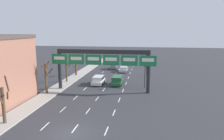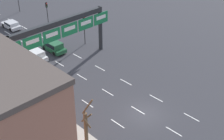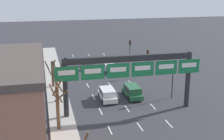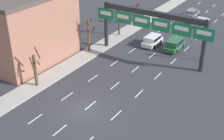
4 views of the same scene
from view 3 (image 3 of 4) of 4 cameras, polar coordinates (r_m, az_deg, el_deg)
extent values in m
cube|color=white|center=(33.12, -0.39, -10.91)|extent=(0.12, 2.00, 0.01)
cube|color=white|center=(37.56, -2.09, -7.57)|extent=(0.12, 2.00, 0.01)
cube|color=white|center=(42.12, -3.40, -4.94)|extent=(0.12, 2.00, 0.01)
cube|color=white|center=(46.78, -4.45, -2.82)|extent=(0.12, 2.00, 0.01)
cube|color=white|center=(51.50, -5.30, -1.09)|extent=(0.12, 2.00, 0.01)
cube|color=white|center=(56.27, -6.01, 0.35)|extent=(0.12, 2.00, 0.01)
cube|color=white|center=(61.07, -6.60, 1.56)|extent=(0.12, 2.00, 0.01)
cube|color=white|center=(65.90, -7.11, 2.59)|extent=(0.12, 2.00, 0.01)
cube|color=white|center=(33.92, 5.14, -10.30)|extent=(0.12, 2.00, 0.01)
cube|color=white|center=(38.27, 2.81, -7.12)|extent=(0.12, 2.00, 0.01)
cube|color=white|center=(42.76, 0.98, -4.59)|extent=(0.12, 2.00, 0.01)
cube|color=white|center=(47.35, -0.49, -2.54)|extent=(0.12, 2.00, 0.01)
cube|color=white|center=(52.02, -1.70, -0.86)|extent=(0.12, 2.00, 0.01)
cube|color=white|center=(56.74, -2.70, 0.55)|extent=(0.12, 2.00, 0.01)
cube|color=white|center=(61.51, -3.55, 1.74)|extent=(0.12, 2.00, 0.01)
cube|color=white|center=(66.31, -4.28, 2.75)|extent=(0.12, 2.00, 0.01)
cube|color=white|center=(35.02, 10.36, -9.64)|extent=(0.12, 2.00, 0.01)
cube|color=white|center=(39.24, 7.48, -6.65)|extent=(0.12, 2.00, 0.01)
cube|color=white|center=(43.63, 5.19, -4.23)|extent=(0.12, 2.00, 0.01)
cube|color=white|center=(48.14, 3.34, -2.26)|extent=(0.12, 2.00, 0.01)
cube|color=white|center=(52.74, 1.82, -0.63)|extent=(0.12, 2.00, 0.01)
cube|color=white|center=(57.40, 0.54, 0.74)|extent=(0.12, 2.00, 0.01)
cube|color=white|center=(62.12, -0.55, 1.91)|extent=(0.12, 2.00, 0.01)
cube|color=white|center=(66.88, -1.48, 2.90)|extent=(0.12, 2.00, 0.01)
cylinder|color=#232628|center=(35.12, -8.49, -3.41)|extent=(0.60, 0.60, 6.88)
cylinder|color=#232628|center=(39.03, 13.70, -1.73)|extent=(0.60, 0.60, 6.88)
cube|color=#232628|center=(35.53, 3.28, 2.16)|extent=(14.80, 0.60, 0.70)
cube|color=#197542|center=(34.26, -8.31, -0.73)|extent=(2.65, 0.08, 1.68)
cube|color=white|center=(34.18, -8.32, -0.50)|extent=(1.85, 0.02, 0.54)
cube|color=#197542|center=(34.60, -3.53, -0.42)|extent=(2.65, 0.08, 1.68)
cube|color=white|center=(34.51, -3.52, -0.20)|extent=(1.85, 0.02, 0.54)
cube|color=#197542|center=(35.17, 1.13, -0.13)|extent=(2.65, 0.08, 1.68)
cube|color=white|center=(35.09, 1.15, 0.09)|extent=(1.85, 0.02, 0.54)
cube|color=#197542|center=(35.97, 5.61, 0.16)|extent=(2.65, 0.08, 1.68)
cube|color=white|center=(35.89, 5.64, 0.37)|extent=(1.85, 0.02, 0.54)
cube|color=#197542|center=(36.98, 9.88, 0.43)|extent=(2.65, 0.08, 1.68)
cube|color=white|center=(36.90, 9.91, 0.64)|extent=(1.85, 0.02, 0.54)
cube|color=#197542|center=(38.18, 13.89, 0.69)|extent=(2.65, 0.08, 1.68)
cube|color=white|center=(38.10, 13.94, 0.89)|extent=(1.85, 0.02, 0.54)
cube|color=silver|center=(40.82, -0.85, -4.83)|extent=(1.84, 4.04, 0.63)
cube|color=silver|center=(40.55, -0.84, -3.95)|extent=(1.69, 2.83, 0.73)
cube|color=black|center=(40.55, -0.84, -3.95)|extent=(1.73, 2.60, 0.53)
cylinder|color=black|center=(41.84, -2.32, -4.59)|extent=(0.22, 0.66, 0.66)
cylinder|color=black|center=(42.16, -0.09, -4.42)|extent=(0.22, 0.66, 0.66)
cylinder|color=black|center=(39.62, -1.65, -5.78)|extent=(0.22, 0.66, 0.66)
cylinder|color=black|center=(39.96, 0.70, -5.58)|extent=(0.22, 0.66, 0.66)
cube|color=#235B38|center=(42.01, 3.72, -4.29)|extent=(1.82, 4.38, 0.59)
cube|color=#235B38|center=(41.74, 3.75, -3.41)|extent=(1.67, 3.07, 0.80)
cube|color=black|center=(41.74, 3.75, -3.41)|extent=(1.71, 2.82, 0.57)
cylinder|color=black|center=(43.04, 2.16, -4.00)|extent=(0.22, 0.66, 0.66)
cylinder|color=black|center=(43.48, 4.25, -3.83)|extent=(0.22, 0.66, 0.66)
cylinder|color=black|center=(40.67, 3.14, -5.22)|extent=(0.22, 0.66, 0.66)
cylinder|color=black|center=(41.13, 5.34, -5.02)|extent=(0.22, 0.66, 0.66)
cube|color=slate|center=(56.31, -4.12, 0.96)|extent=(1.84, 4.07, 0.67)
cube|color=slate|center=(55.91, -4.10, 1.53)|extent=(1.69, 2.12, 0.60)
cube|color=black|center=(55.91, -4.10, 1.53)|extent=(1.73, 1.95, 0.43)
cylinder|color=black|center=(57.41, -5.13, 1.02)|extent=(0.22, 0.66, 0.66)
cylinder|color=black|center=(57.65, -3.50, 1.11)|extent=(0.22, 0.66, 0.66)
cylinder|color=black|center=(55.07, -4.77, 0.39)|extent=(0.22, 0.66, 0.66)
cylinder|color=black|center=(55.33, -3.07, 0.49)|extent=(0.22, 0.66, 0.66)
cube|color=#B7B7BC|center=(53.58, -0.36, 0.18)|extent=(1.84, 4.28, 0.57)
cube|color=#B7B7BC|center=(53.20, -0.30, 0.66)|extent=(1.69, 2.23, 0.50)
cube|color=black|center=(53.20, -0.30, 0.66)|extent=(1.73, 2.05, 0.36)
cylinder|color=black|center=(54.67, -1.50, 0.32)|extent=(0.22, 0.66, 0.66)
cylinder|color=black|center=(55.01, 0.19, 0.43)|extent=(0.22, 0.66, 0.66)
cylinder|color=black|center=(52.25, -0.93, -0.41)|extent=(0.22, 0.66, 0.66)
cylinder|color=black|center=(52.61, 0.83, -0.29)|extent=(0.22, 0.66, 0.66)
cylinder|color=black|center=(41.90, 10.97, -2.58)|extent=(0.12, 0.12, 3.80)
cube|color=black|center=(41.23, 11.14, 0.52)|extent=(0.30, 0.24, 0.90)
sphere|color=red|center=(41.04, 11.23, 0.88)|extent=(0.20, 0.20, 0.20)
sphere|color=#412F0C|center=(41.12, 11.21, 0.48)|extent=(0.20, 0.20, 0.20)
sphere|color=#0E3515|center=(41.20, 11.19, 0.07)|extent=(0.20, 0.20, 0.20)
cylinder|color=black|center=(60.62, 3.28, 3.12)|extent=(0.12, 0.12, 3.28)
cube|color=black|center=(60.20, 3.31, 5.06)|extent=(0.30, 0.24, 0.90)
sphere|color=red|center=(60.02, 3.35, 5.32)|extent=(0.20, 0.20, 0.20)
sphere|color=#412F0C|center=(60.07, 3.35, 5.04)|extent=(0.20, 0.20, 0.20)
sphere|color=#0E3515|center=(60.13, 3.34, 4.76)|extent=(0.20, 0.20, 0.20)
cylinder|color=black|center=(51.46, 6.49, 0.82)|extent=(0.12, 0.12, 3.40)
cube|color=black|center=(50.96, 6.56, 3.15)|extent=(0.30, 0.24, 0.90)
sphere|color=red|center=(50.77, 6.62, 3.45)|extent=(0.20, 0.20, 0.20)
sphere|color=#412F0C|center=(50.84, 6.61, 3.12)|extent=(0.20, 0.20, 0.20)
sphere|color=#0E3515|center=(50.90, 6.60, 2.79)|extent=(0.20, 0.20, 0.20)
cylinder|color=brown|center=(46.08, -10.76, -0.70)|extent=(0.42, 0.42, 3.77)
cylinder|color=brown|center=(45.85, -10.57, 1.19)|extent=(0.60, 0.72, 1.24)
cylinder|color=brown|center=(45.42, -11.62, 0.40)|extent=(0.98, 1.52, 1.83)
cylinder|color=brown|center=(45.56, -10.47, 0.92)|extent=(0.58, 0.82, 1.29)
cylinder|color=brown|center=(32.58, -9.87, -6.83)|extent=(0.37, 0.37, 4.67)
cylinder|color=brown|center=(31.92, -9.59, -4.95)|extent=(0.71, 0.62, 1.33)
cylinder|color=brown|center=(32.32, -10.04, -3.23)|extent=(1.09, 0.24, 1.69)
cylinder|color=brown|center=(31.50, -9.61, -3.00)|extent=(0.78, 0.70, 1.33)
cylinder|color=brown|center=(32.84, -9.22, -4.69)|extent=(1.50, 1.12, 1.52)
cylinder|color=brown|center=(31.64, -10.86, -3.65)|extent=(0.65, 1.11, 1.13)
cylinder|color=brown|center=(40.06, -10.11, -2.62)|extent=(0.30, 0.30, 4.52)
cylinder|color=brown|center=(40.34, -9.81, -0.36)|extent=(1.58, 0.80, 1.59)
cylinder|color=brown|center=(40.44, -9.48, -0.91)|extent=(1.53, 1.22, 1.52)
cylinder|color=brown|center=(39.61, -9.37, 0.42)|extent=(0.42, 1.38, 1.59)
cylinder|color=brown|center=(39.36, -10.74, -0.25)|extent=(0.52, 0.89, 1.70)
camera|label=1|loc=(17.65, 76.96, -12.88)|focal=35.00mm
camera|label=2|loc=(14.17, -107.59, 27.86)|focal=50.00mm
camera|label=4|loc=(27.55, 86.90, 10.57)|focal=50.00mm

